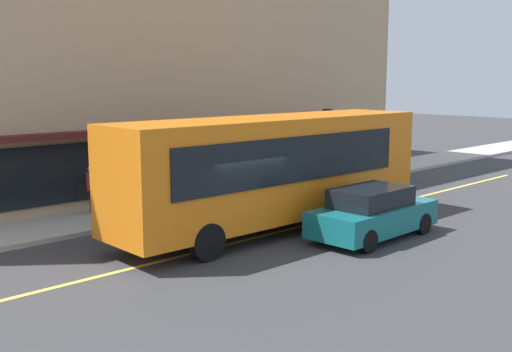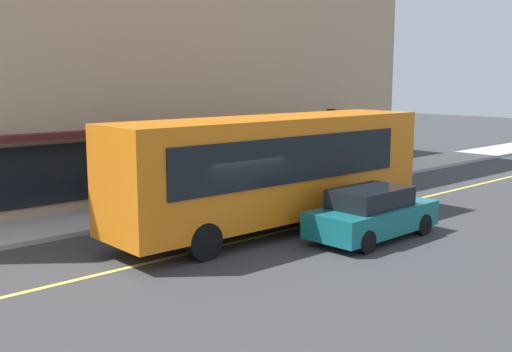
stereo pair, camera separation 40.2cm
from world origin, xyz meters
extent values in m
plane|color=#38383A|center=(0.00, 0.00, 0.00)|extent=(120.00, 120.00, 0.00)
cube|color=#B2ADA3|center=(0.00, 5.01, 0.07)|extent=(80.00, 2.76, 0.15)
cube|color=#D8D14C|center=(0.00, 0.00, 0.00)|extent=(36.00, 0.16, 0.01)
cube|color=tan|center=(3.26, 11.36, 6.41)|extent=(27.24, 9.93, 12.83)
cube|color=#4C1919|center=(3.26, 6.14, 2.80)|extent=(19.07, 0.70, 0.20)
cube|color=black|center=(3.26, 6.36, 1.50)|extent=(16.35, 0.08, 2.00)
cube|color=orange|center=(2.13, 0.28, 2.00)|extent=(11.04, 2.68, 3.00)
cube|color=black|center=(7.58, 0.19, 2.36)|extent=(0.16, 2.10, 1.80)
cube|color=black|center=(1.85, 1.55, 2.36)|extent=(8.80, 0.21, 1.32)
cube|color=black|center=(1.81, -0.99, 2.36)|extent=(8.80, 0.21, 1.32)
cube|color=#0CF259|center=(7.65, 0.19, 3.25)|extent=(0.11, 1.90, 0.36)
cube|color=#2D2D33|center=(7.68, 0.19, 0.75)|extent=(0.20, 2.40, 0.40)
cylinder|color=black|center=(5.66, 1.35, 0.50)|extent=(1.00, 0.32, 1.00)
cylinder|color=black|center=(5.63, -0.91, 0.50)|extent=(1.00, 0.32, 1.00)
cylinder|color=black|center=(-1.37, 1.47, 0.50)|extent=(1.00, 0.32, 1.00)
cylinder|color=black|center=(-1.41, -0.79, 0.50)|extent=(1.00, 0.32, 1.00)
cylinder|color=#2D2D33|center=(9.31, 3.96, 1.75)|extent=(0.12, 0.12, 3.20)
cube|color=black|center=(9.31, 4.16, 2.90)|extent=(0.30, 0.30, 0.90)
sphere|color=red|center=(9.31, 4.33, 3.17)|extent=(0.18, 0.18, 0.18)
sphere|color=orange|center=(9.31, 4.33, 2.90)|extent=(0.18, 0.18, 0.18)
sphere|color=green|center=(9.31, 4.33, 2.63)|extent=(0.18, 0.18, 0.18)
cube|color=#14666B|center=(3.58, -2.38, 0.60)|extent=(4.33, 1.87, 0.75)
cube|color=black|center=(3.43, -2.39, 1.25)|extent=(2.43, 1.55, 0.55)
cylinder|color=black|center=(4.98, -1.54, 0.32)|extent=(0.64, 0.23, 0.64)
cylinder|color=black|center=(5.01, -3.18, 0.32)|extent=(0.64, 0.23, 0.64)
cylinder|color=black|center=(2.15, -1.59, 0.32)|extent=(0.64, 0.23, 0.64)
cylinder|color=black|center=(2.17, -3.23, 0.32)|extent=(0.64, 0.23, 0.64)
cylinder|color=black|center=(10.65, 5.49, 0.59)|extent=(0.18, 0.18, 0.89)
cylinder|color=#26723F|center=(10.65, 5.49, 1.39)|extent=(0.34, 0.34, 0.70)
sphere|color=tan|center=(10.65, 5.49, 1.87)|extent=(0.25, 0.25, 0.25)
cylinder|color=black|center=(-1.07, 5.75, 0.54)|extent=(0.18, 0.18, 0.78)
cylinder|color=maroon|center=(-1.07, 5.75, 1.24)|extent=(0.34, 0.34, 0.62)
sphere|color=tan|center=(-1.07, 5.75, 1.65)|extent=(0.22, 0.22, 0.22)
camera|label=1|loc=(-10.98, -12.61, 4.66)|focal=42.67mm
camera|label=2|loc=(-10.68, -12.88, 4.66)|focal=42.67mm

